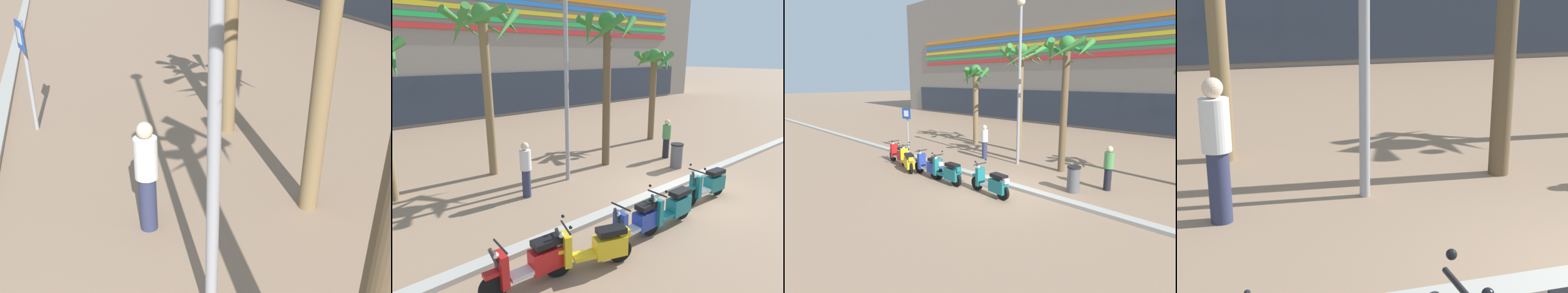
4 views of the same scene
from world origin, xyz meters
TOP-DOWN VIEW (x-y plane):
  - crossing_sign at (-8.29, 1.30)m, footprint 0.59×0.19m
  - pedestrian_window_shopping at (-3.86, 2.98)m, footprint 0.34×0.34m

SIDE VIEW (x-z plane):
  - pedestrian_window_shopping at x=-3.86m, z-range 0.05..1.77m
  - crossing_sign at x=-8.29m, z-range 0.30..2.70m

